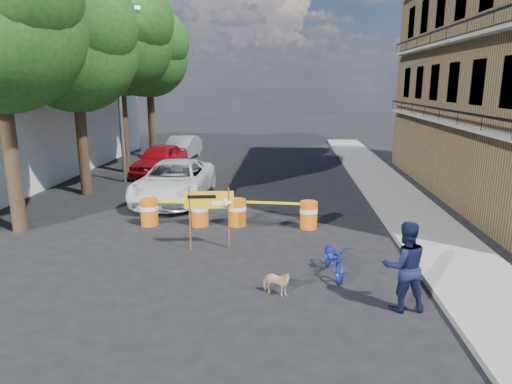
# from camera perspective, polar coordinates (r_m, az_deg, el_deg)

# --- Properties ---
(ground) EXTENTS (120.00, 120.00, 0.00)m
(ground) POSITION_cam_1_polar(r_m,az_deg,el_deg) (12.44, -4.30, -8.40)
(ground) COLOR black
(ground) RESTS_ON ground
(sidewalk_east) EXTENTS (2.40, 40.00, 0.15)m
(sidewalk_east) POSITION_cam_1_polar(r_m,az_deg,el_deg) (18.57, 17.77, -1.38)
(sidewalk_east) COLOR gray
(sidewalk_east) RESTS_ON ground
(tree_mid_a) EXTENTS (5.25, 5.00, 8.68)m
(tree_mid_a) POSITION_cam_1_polar(r_m,az_deg,el_deg) (20.31, -21.62, 16.45)
(tree_mid_a) COLOR #332316
(tree_mid_a) RESTS_ON ground
(tree_mid_b) EXTENTS (5.67, 5.40, 9.62)m
(tree_mid_b) POSITION_cam_1_polar(r_m,az_deg,el_deg) (24.98, -16.70, 17.72)
(tree_mid_b) COLOR #332316
(tree_mid_b) RESTS_ON ground
(tree_far) EXTENTS (5.04, 4.80, 8.84)m
(tree_far) POSITION_cam_1_polar(r_m,az_deg,el_deg) (29.69, -13.20, 16.18)
(tree_far) COLOR #332316
(tree_far) RESTS_ON ground
(streetlamp) EXTENTS (1.25, 0.18, 8.00)m
(streetlamp) POSITION_cam_1_polar(r_m,az_deg,el_deg) (22.27, -16.58, 12.27)
(streetlamp) COLOR gray
(streetlamp) RESTS_ON ground
(barrel_far_left) EXTENTS (0.58, 0.58, 0.90)m
(barrel_far_left) POSITION_cam_1_polar(r_m,az_deg,el_deg) (15.55, -13.20, -2.40)
(barrel_far_left) COLOR #D55C0C
(barrel_far_left) RESTS_ON ground
(barrel_mid_left) EXTENTS (0.58, 0.58, 0.90)m
(barrel_mid_left) POSITION_cam_1_polar(r_m,az_deg,el_deg) (15.20, -7.05, -2.50)
(barrel_mid_left) COLOR #D55C0C
(barrel_mid_left) RESTS_ON ground
(barrel_mid_right) EXTENTS (0.58, 0.58, 0.90)m
(barrel_mid_right) POSITION_cam_1_polar(r_m,az_deg,el_deg) (15.12, -2.33, -2.49)
(barrel_mid_right) COLOR #D55C0C
(barrel_mid_right) RESTS_ON ground
(barrel_far_right) EXTENTS (0.58, 0.58, 0.90)m
(barrel_far_right) POSITION_cam_1_polar(r_m,az_deg,el_deg) (14.92, 6.60, -2.79)
(barrel_far_right) COLOR #D55C0C
(barrel_far_right) RESTS_ON ground
(detour_sign) EXTENTS (1.39, 0.29, 1.79)m
(detour_sign) POSITION_cam_1_polar(r_m,az_deg,el_deg) (12.82, -5.11, -1.58)
(detour_sign) COLOR #592D19
(detour_sign) RESTS_ON ground
(pedestrian) EXTENTS (1.01, 0.83, 1.92)m
(pedestrian) POSITION_cam_1_polar(r_m,az_deg,el_deg) (9.96, 18.07, -8.81)
(pedestrian) COLOR black
(pedestrian) RESTS_ON ground
(bicycle) EXTENTS (0.71, 0.96, 1.67)m
(bicycle) POSITION_cam_1_polar(r_m,az_deg,el_deg) (11.35, 9.80, -6.26)
(bicycle) COLOR #162AB8
(bicycle) RESTS_ON ground
(dog) EXTENTS (0.77, 0.56, 0.59)m
(dog) POSITION_cam_1_polar(r_m,az_deg,el_deg) (10.35, 2.53, -11.27)
(dog) COLOR #E1B081
(dog) RESTS_ON ground
(suv_white) EXTENTS (2.61, 5.64, 1.57)m
(suv_white) POSITION_cam_1_polar(r_m,az_deg,el_deg) (18.69, -10.17, 1.38)
(suv_white) COLOR white
(suv_white) RESTS_ON ground
(sedan_red) EXTENTS (2.29, 4.77, 1.57)m
(sedan_red) POSITION_cam_1_polar(r_m,az_deg,el_deg) (24.08, -11.88, 3.99)
(sedan_red) COLOR #A90E19
(sedan_red) RESTS_ON ground
(sedan_silver) EXTENTS (1.82, 4.43, 1.43)m
(sedan_silver) POSITION_cam_1_polar(r_m,az_deg,el_deg) (28.81, -9.27, 5.48)
(sedan_silver) COLOR #B3B4BA
(sedan_silver) RESTS_ON ground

